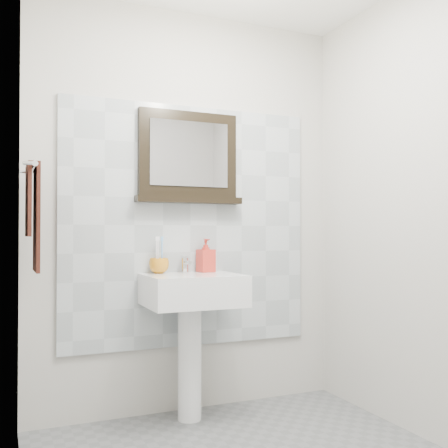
{
  "coord_description": "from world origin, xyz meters",
  "views": [
    {
      "loc": [
        -1.1,
        -2.02,
        1.1
      ],
      "look_at": [
        0.0,
        0.55,
        1.15
      ],
      "focal_mm": 42.0,
      "sensor_mm": 36.0,
      "label": 1
    }
  ],
  "objects_px": {
    "toothbrush_cup": "(159,266)",
    "hand_towel": "(33,209)",
    "framed_mirror": "(188,160)",
    "pedestal_sink": "(192,306)",
    "soap_dispenser": "(206,255)"
  },
  "relations": [
    {
      "from": "toothbrush_cup",
      "to": "hand_towel",
      "type": "bearing_deg",
      "value": -165.17
    },
    {
      "from": "framed_mirror",
      "to": "pedestal_sink",
      "type": "bearing_deg",
      "value": -101.83
    },
    {
      "from": "hand_towel",
      "to": "pedestal_sink",
      "type": "bearing_deg",
      "value": 3.19
    },
    {
      "from": "soap_dispenser",
      "to": "framed_mirror",
      "type": "relative_size",
      "value": 0.31
    },
    {
      "from": "soap_dispenser",
      "to": "toothbrush_cup",
      "type": "bearing_deg",
      "value": 172.24
    },
    {
      "from": "soap_dispenser",
      "to": "framed_mirror",
      "type": "height_order",
      "value": "framed_mirror"
    },
    {
      "from": "framed_mirror",
      "to": "hand_towel",
      "type": "distance_m",
      "value": 1.01
    },
    {
      "from": "pedestal_sink",
      "to": "hand_towel",
      "type": "bearing_deg",
      "value": -176.81
    },
    {
      "from": "toothbrush_cup",
      "to": "framed_mirror",
      "type": "relative_size",
      "value": 0.17
    },
    {
      "from": "pedestal_sink",
      "to": "hand_towel",
      "type": "height_order",
      "value": "hand_towel"
    },
    {
      "from": "toothbrush_cup",
      "to": "soap_dispenser",
      "type": "distance_m",
      "value": 0.31
    },
    {
      "from": "toothbrush_cup",
      "to": "soap_dispenser",
      "type": "xyz_separation_m",
      "value": [
        0.3,
        0.0,
        0.06
      ]
    },
    {
      "from": "toothbrush_cup",
      "to": "hand_towel",
      "type": "distance_m",
      "value": 0.81
    },
    {
      "from": "pedestal_sink",
      "to": "toothbrush_cup",
      "type": "relative_size",
      "value": 8.23
    },
    {
      "from": "toothbrush_cup",
      "to": "soap_dispenser",
      "type": "bearing_deg",
      "value": 0.42
    }
  ]
}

